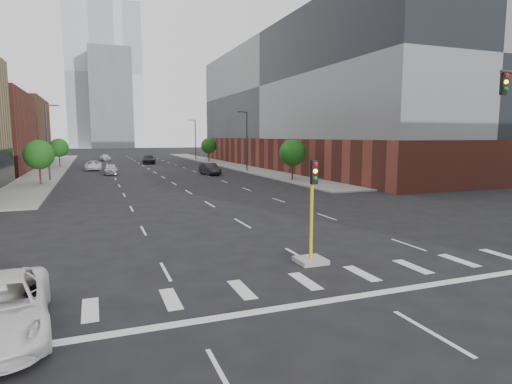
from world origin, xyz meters
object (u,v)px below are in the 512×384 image
car_far_left (93,166)px  car_deep_right (149,159)px  median_traffic_signal (311,241)px  car_mid_right (210,169)px  car_distant (105,157)px  car_near_left (111,169)px

car_far_left → car_deep_right: 16.74m
median_traffic_signal → car_far_left: bearing=98.5°
car_mid_right → car_far_left: 21.21m
car_mid_right → car_deep_right: 28.42m
car_mid_right → car_distant: 43.26m
car_far_left → car_distant: car_distant is taller
car_mid_right → car_far_left: bearing=131.2°
car_near_left → car_deep_right: 23.92m
median_traffic_signal → car_mid_right: size_ratio=0.89×
median_traffic_signal → car_mid_right: (6.68, 42.41, -0.15)m
median_traffic_signal → car_distant: size_ratio=1.00×
car_near_left → car_distant: (0.27, 35.90, -0.02)m
car_near_left → car_distant: bearing=90.6°
car_mid_right → median_traffic_signal: bearing=-103.6°
median_traffic_signal → car_near_left: size_ratio=0.97×
car_mid_right → car_deep_right: car_deep_right is taller
car_deep_right → car_distant: (-7.75, 13.36, -0.10)m
car_near_left → car_mid_right: (12.98, -5.45, 0.05)m
car_near_left → car_distant: 35.90m
median_traffic_signal → car_mid_right: 42.93m
median_traffic_signal → car_far_left: median_traffic_signal is taller
car_deep_right → car_far_left: bearing=-118.7°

